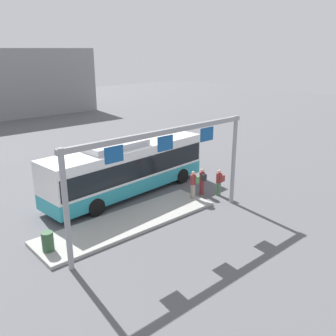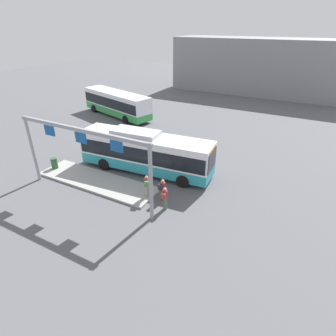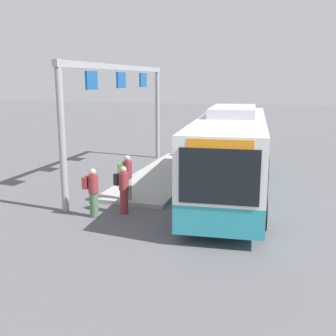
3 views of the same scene
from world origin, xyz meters
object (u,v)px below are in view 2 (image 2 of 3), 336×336
object	(u,v)px
bus_main	(145,151)
trash_bin	(54,163)
bus_background_left	(117,102)
person_waiting_mid	(147,186)
person_boarding	(163,190)
person_waiting_near	(165,198)

from	to	relation	value
bus_main	trash_bin	world-z (taller)	bus_main
bus_background_left	person_waiting_mid	distance (m)	20.25
person_boarding	bus_main	bearing A→B (deg)	66.33
bus_main	person_waiting_near	xyz separation A→B (m)	(4.01, -4.01, -0.92)
bus_main	bus_background_left	size ratio (longest dim) A/B	1.00
person_waiting_near	trash_bin	size ratio (longest dim) A/B	1.86
person_waiting_mid	trash_bin	xyz separation A→B (m)	(-9.16, 0.01, -0.44)
person_waiting_near	bus_background_left	bearing A→B (deg)	39.38
person_boarding	person_waiting_mid	xyz separation A→B (m)	(-1.08, -0.30, 0.16)
bus_main	person_waiting_mid	bearing A→B (deg)	-61.46
bus_main	bus_background_left	bearing A→B (deg)	130.93
person_waiting_near	person_waiting_mid	bearing A→B (deg)	66.79
bus_background_left	trash_bin	distance (m)	15.52
person_boarding	person_waiting_mid	distance (m)	1.13
person_boarding	trash_bin	bearing A→B (deg)	111.29
bus_background_left	person_waiting_mid	world-z (taller)	bus_background_left
person_waiting_mid	trash_bin	size ratio (longest dim) A/B	1.86
bus_background_left	trash_bin	bearing A→B (deg)	123.55
person_boarding	person_waiting_near	world-z (taller)	same
bus_main	person_boarding	xyz separation A→B (m)	(3.37, -3.18, -0.92)
person_boarding	person_waiting_near	xyz separation A→B (m)	(0.64, -0.83, 0.00)
person_boarding	person_waiting_mid	bearing A→B (deg)	125.37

